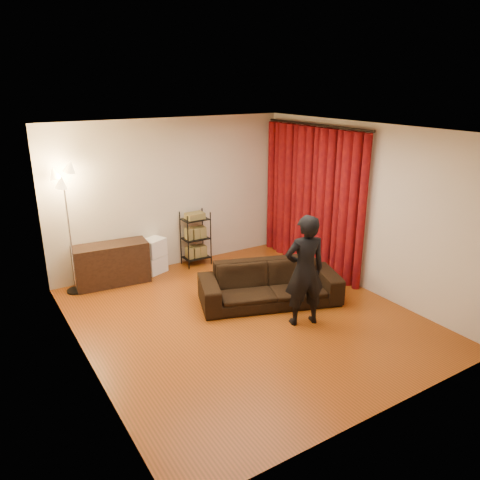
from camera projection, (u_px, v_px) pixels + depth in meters
floor at (245, 318)px, 6.86m from camera, size 5.00×5.00×0.00m
ceiling at (246, 130)px, 5.99m from camera, size 5.00×5.00×0.00m
wall_back at (171, 194)px, 8.44m from camera, size 5.00×0.00×5.00m
wall_front at (387, 298)px, 4.42m from camera, size 5.00×0.00×5.00m
wall_left at (78, 262)px, 5.30m from camera, size 0.00×5.00×5.00m
wall_right at (363, 208)px, 7.55m from camera, size 0.00×5.00×5.00m
curtain_rod at (316, 125)px, 8.01m from camera, size 0.04×2.65×0.04m
curtain at (311, 199)px, 8.42m from camera, size 0.22×2.65×2.55m
sofa at (270, 284)px, 7.24m from camera, size 2.31×1.51×0.63m
person at (305, 271)px, 6.47m from camera, size 0.67×0.53×1.61m
media_cabinet at (112, 264)px, 7.91m from camera, size 1.26×0.57×0.71m
storage_boxes at (154, 256)px, 8.39m from camera, size 0.47×0.43×0.64m
wire_shelf at (196, 238)px, 8.70m from camera, size 0.52×0.41×1.02m
floor_lamp at (69, 232)px, 7.38m from camera, size 0.45×0.45×2.06m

